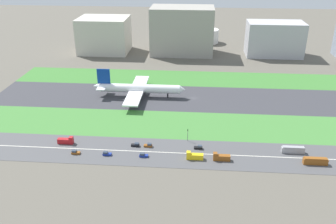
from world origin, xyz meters
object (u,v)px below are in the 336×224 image
object	(u,v)px
truck_1	(66,141)
truck_2	(194,156)
car_3	(136,145)
fuel_tank_west	(178,35)
office_tower	(274,39)
airliner	(137,88)
car_5	(143,155)
hangar_building	(182,31)
car_2	(148,145)
car_0	(107,154)
fuel_tank_centre	(207,36)
car_1	(199,147)
terminal_building	(104,35)
bus_1	(293,150)
truck_0	(221,157)
bus_0	(315,161)
car_6	(75,152)
traffic_light	(188,134)

from	to	relation	value
truck_1	truck_2	bearing A→B (deg)	-8.25
car_3	fuel_tank_west	distance (m)	227.35
office_tower	car_3	bearing A→B (deg)	-119.83
airliner	car_5	distance (m)	79.64
car_5	hangar_building	xyz separation A→B (m)	(10.81, 192.00, 21.30)
car_2	car_0	distance (m)	22.42
fuel_tank_centre	car_0	bearing A→B (deg)	-103.08
fuel_tank_west	car_0	bearing A→B (deg)	-95.76
car_3	car_1	bearing A→B (deg)	0.00
car_0	terminal_building	xyz separation A→B (m)	(-46.90, 192.00, 15.81)
car_0	fuel_tank_west	size ratio (longest dim) A/B	0.18
bus_1	terminal_building	distance (m)	231.16
car_5	truck_1	bearing A→B (deg)	-13.01
truck_2	car_5	distance (m)	25.66
car_1	car_3	bearing A→B (deg)	180.00
truck_0	car_1	world-z (taller)	truck_0
truck_0	bus_0	size ratio (longest dim) A/B	0.72
bus_0	office_tower	xyz separation A→B (m)	(14.38, 192.00, 14.07)
bus_1	car_5	world-z (taller)	bus_1
truck_1	car_5	bearing A→B (deg)	-13.01
bus_1	car_5	distance (m)	76.71
car_6	car_3	bearing A→B (deg)	-161.27
truck_1	car_1	xyz separation A→B (m)	(71.07, 0.00, -0.75)
truck_1	airliner	bearing A→B (deg)	67.55
car_5	traffic_light	xyz separation A→B (m)	(21.77, 17.99, 3.37)
truck_2	car_3	distance (m)	32.78
truck_1	fuel_tank_centre	xyz separation A→B (m)	(79.60, 227.00, 5.51)
car_0	car_6	xyz separation A→B (m)	(-16.28, 0.00, 0.00)
bus_0	truck_1	bearing A→B (deg)	-4.48
car_3	office_tower	xyz separation A→B (m)	(104.34, 182.00, 14.96)
truck_0	bus_0	world-z (taller)	truck_0
car_1	car_3	size ratio (longest dim) A/B	1.00
car_2	hangar_building	distance (m)	183.49
truck_1	car_0	distance (m)	26.49
hangar_building	office_tower	size ratio (longest dim) A/B	1.14
truck_0	bus_1	xyz separation A→B (m)	(37.17, 10.00, 0.15)
car_3	hangar_building	bearing A→B (deg)	84.86
car_1	truck_2	bearing A→B (deg)	-102.02
car_2	traffic_light	distance (m)	22.24
hangar_building	office_tower	distance (m)	88.20
bus_0	airliner	bearing A→B (deg)	-38.07
truck_0	car_6	bearing A→B (deg)	-0.00
truck_2	hangar_building	bearing A→B (deg)	-85.58
car_1	car_0	world-z (taller)	same
bus_0	hangar_building	distance (m)	206.63
car_0	terminal_building	world-z (taller)	terminal_building
car_0	fuel_tank_west	bearing A→B (deg)	-95.76
car_5	fuel_tank_west	bearing A→B (deg)	-91.24
airliner	fuel_tank_centre	world-z (taller)	airliner
airliner	car_0	world-z (taller)	airliner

